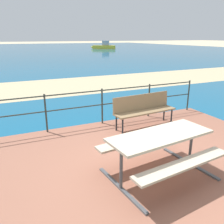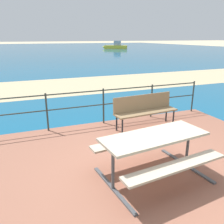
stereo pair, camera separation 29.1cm
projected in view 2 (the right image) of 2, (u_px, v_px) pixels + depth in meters
ground_plane at (149, 171)px, 4.24m from camera, size 240.00×240.00×0.00m
patio_paving at (149, 169)px, 4.23m from camera, size 6.40×5.20×0.06m
sea_water at (31, 51)px, 39.72m from camera, size 90.00×90.00×0.01m
beach_strip at (65, 86)px, 11.48m from camera, size 54.01×4.50×0.01m
picnic_table at (154, 145)px, 3.79m from camera, size 1.89×1.49×0.76m
park_bench at (145, 108)px, 6.01m from camera, size 1.73×0.55×0.84m
railing_fence at (103, 101)px, 6.23m from camera, size 5.94×0.04×0.96m
boat_near at (115, 46)px, 46.49m from camera, size 4.63×3.33×1.55m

